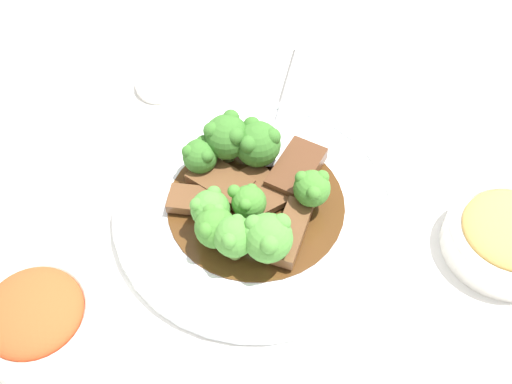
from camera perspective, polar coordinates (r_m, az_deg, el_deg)
ground_plane at (r=0.61m, az=0.00°, el=-1.91°), size 4.00×4.00×0.00m
main_plate at (r=0.60m, az=0.00°, el=-1.36°), size 0.29×0.29×0.02m
beef_strip_0 at (r=0.61m, az=3.86°, el=2.17°), size 0.08×0.05×0.02m
beef_strip_1 at (r=0.59m, az=-6.03°, el=-0.76°), size 0.04×0.05×0.01m
beef_strip_2 at (r=0.60m, az=0.27°, el=0.24°), size 0.07×0.07×0.01m
beef_strip_3 at (r=0.60m, az=-3.43°, el=1.05°), size 0.06×0.07×0.01m
beef_strip_4 at (r=0.57m, az=3.33°, el=-3.82°), size 0.07×0.03×0.01m
broccoli_floret_0 at (r=0.60m, az=-2.81°, el=5.33°), size 0.05×0.05×0.05m
broccoli_floret_1 at (r=0.55m, az=-3.89°, el=-3.35°), size 0.04×0.04×0.05m
broccoli_floret_2 at (r=0.56m, az=-1.15°, el=-0.84°), size 0.03×0.03×0.04m
broccoli_floret_3 at (r=0.56m, az=-4.37°, el=-1.60°), size 0.04×0.04×0.04m
broccoli_floret_4 at (r=0.60m, az=0.15°, el=4.68°), size 0.05×0.05×0.05m
broccoli_floret_5 at (r=0.57m, az=5.34°, el=0.37°), size 0.04×0.04×0.04m
broccoli_floret_6 at (r=0.60m, az=-5.35°, el=3.48°), size 0.04×0.04×0.04m
broccoli_floret_7 at (r=0.53m, az=-1.76°, el=-4.31°), size 0.04×0.04×0.05m
broccoli_floret_8 at (r=0.53m, az=1.15°, el=-4.34°), size 0.04×0.04×0.06m
serving_spoon at (r=0.64m, az=1.80°, el=5.76°), size 0.22×0.05×0.01m
side_bowl_kimchi at (r=0.55m, az=-20.00°, el=-11.43°), size 0.11×0.11×0.06m
side_bowl_appetizer at (r=0.62m, az=22.89°, el=-3.85°), size 0.12×0.12×0.04m
sauce_dish at (r=0.73m, az=-9.06°, el=10.22°), size 0.06×0.06×0.01m
paper_napkin at (r=0.74m, az=-5.01°, el=10.96°), size 0.11×0.09×0.01m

